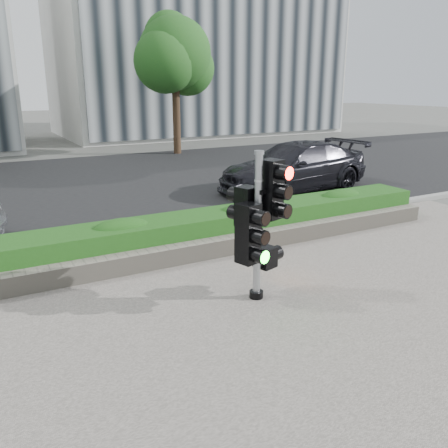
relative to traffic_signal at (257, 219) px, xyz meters
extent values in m
plane|color=#51514C|center=(-0.15, 0.04, -1.30)|extent=(120.00, 120.00, 0.00)
cube|color=#9E9389|center=(-0.15, -2.46, -1.29)|extent=(16.00, 11.00, 0.03)
cube|color=black|center=(-0.15, 10.04, -1.29)|extent=(60.00, 13.00, 0.02)
cube|color=gray|center=(-0.15, 3.19, -1.24)|extent=(60.00, 0.25, 0.12)
cube|color=gray|center=(-0.15, 1.94, -1.10)|extent=(12.00, 0.32, 0.34)
cube|color=#338328|center=(-0.15, 2.59, -0.93)|extent=(12.00, 1.00, 0.68)
cube|color=#B7B7B2|center=(10.85, 25.04, 4.70)|extent=(18.00, 10.00, 12.00)
cylinder|color=black|center=(5.35, 15.54, 0.49)|extent=(0.36, 0.36, 3.58)
sphere|color=#113C16|center=(5.35, 15.54, 3.30)|extent=(3.33, 3.33, 3.33)
sphere|color=#113C16|center=(6.11, 15.86, 2.66)|extent=(2.56, 2.56, 2.56)
sphere|color=#113C16|center=(4.71, 15.16, 2.92)|extent=(2.82, 2.82, 2.82)
sphere|color=#113C16|center=(5.35, 16.18, 4.07)|extent=(2.30, 2.30, 2.30)
cylinder|color=black|center=(-0.02, -0.04, -1.22)|extent=(0.22, 0.22, 0.11)
cylinder|color=gray|center=(-0.02, -0.04, -0.15)|extent=(0.11, 0.11, 2.25)
cylinder|color=gray|center=(-0.02, -0.04, 1.00)|extent=(0.14, 0.14, 0.05)
cube|color=#FF1107|center=(0.23, 0.00, 0.43)|extent=(0.36, 0.36, 0.90)
cube|color=#14E51E|center=(-0.25, -0.15, -0.15)|extent=(0.36, 0.36, 0.90)
cube|color=black|center=(-0.06, 0.21, 0.15)|extent=(0.36, 0.36, 0.62)
cube|color=orange|center=(0.20, 0.06, -0.67)|extent=(0.36, 0.36, 0.33)
imported|color=black|center=(5.27, 6.10, -0.54)|extent=(5.33, 2.63, 1.49)
camera|label=1|loc=(-3.74, -5.78, 1.95)|focal=38.00mm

